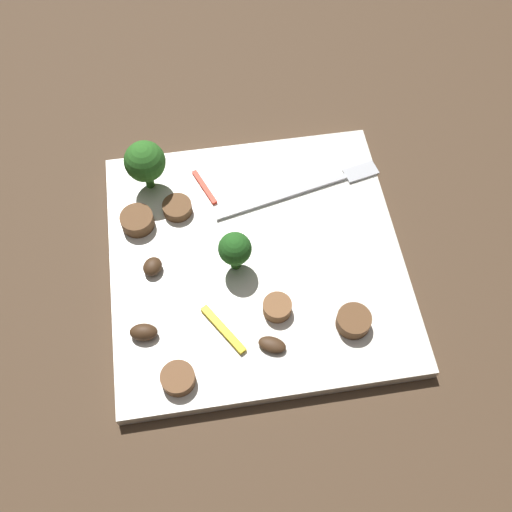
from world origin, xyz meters
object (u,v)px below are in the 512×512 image
sausage_slice_0 (354,321)px  mushroom_0 (278,344)px  broccoli_floret_1 (235,249)px  pepper_strip_0 (204,187)px  plate (256,260)px  fork (310,188)px  broccoli_floret_0 (145,162)px  sausage_slice_2 (178,378)px  sausage_slice_1 (277,307)px  sausage_slice_3 (177,208)px  mushroom_2 (153,267)px  mushroom_1 (144,332)px  sausage_slice_4 (137,221)px  pepper_strip_1 (223,329)px

sausage_slice_0 → mushroom_0: (-0.07, -0.01, -0.00)m
broccoli_floret_1 → pepper_strip_0: 0.10m
plate → fork: 0.10m
broccoli_floret_0 → sausage_slice_2: bearing=-87.3°
sausage_slice_1 → sausage_slice_3: size_ratio=0.90×
plate → mushroom_2: bearing=-179.5°
sausage_slice_0 → mushroom_2: sausage_slice_0 is taller
sausage_slice_3 → mushroom_1: 0.14m
sausage_slice_4 → pepper_strip_0: sausage_slice_4 is taller
sausage_slice_1 → pepper_strip_0: sausage_slice_1 is taller
sausage_slice_1 → mushroom_1: size_ratio=1.06×
mushroom_0 → pepper_strip_1: (-0.05, 0.02, -0.00)m
plate → mushroom_2: mushroom_2 is taller
plate → sausage_slice_0: size_ratio=8.97×
mushroom_1 → pepper_strip_0: 0.17m
sausage_slice_0 → mushroom_1: (-0.19, 0.02, -0.00)m
pepper_strip_1 → mushroom_2: bearing=129.2°
sausage_slice_1 → plate: bearing=99.8°
broccoli_floret_0 → mushroom_0: bearing=-62.8°
mushroom_0 → mushroom_2: size_ratio=1.25×
broccoli_floret_0 → mushroom_1: (-0.02, -0.17, -0.03)m
broccoli_floret_1 → pepper_strip_1: size_ratio=0.82×
broccoli_floret_0 → sausage_slice_3: (0.03, -0.04, -0.03)m
broccoli_floret_1 → mushroom_2: 0.08m
plate → sausage_slice_2: sausage_slice_2 is taller
broccoli_floret_1 → sausage_slice_4: (-0.09, 0.06, -0.02)m
mushroom_0 → mushroom_2: bearing=138.1°
sausage_slice_1 → pepper_strip_0: (-0.05, 0.15, -0.00)m
sausage_slice_1 → fork: bearing=66.4°
sausage_slice_2 → sausage_slice_1: bearing=29.1°
plate → sausage_slice_4: size_ratio=8.58×
sausage_slice_0 → sausage_slice_1: bearing=159.9°
sausage_slice_3 → pepper_strip_1: bearing=-77.9°
mushroom_1 → broccoli_floret_0: bearing=84.4°
sausage_slice_0 → sausage_slice_3: (-0.15, 0.15, -0.00)m
broccoli_floret_1 → sausage_slice_1: size_ratio=1.77×
broccoli_floret_1 → sausage_slice_1: (0.03, -0.05, -0.02)m
broccoli_floret_0 → pepper_strip_1: bearing=-72.6°
sausage_slice_2 → sausage_slice_0: bearing=10.2°
fork → sausage_slice_4: bearing=173.0°
fork → mushroom_0: mushroom_0 is taller
sausage_slice_3 → mushroom_1: mushroom_1 is taller
sausage_slice_4 → broccoli_floret_1: bearing=-34.1°
sausage_slice_1 → mushroom_2: bearing=151.6°
sausage_slice_2 → mushroom_0: (0.09, 0.02, -0.00)m
broccoli_floret_1 → mushroom_0: broccoli_floret_1 is taller
sausage_slice_3 → mushroom_2: 0.07m
fork → mushroom_0: 0.18m
sausage_slice_0 → sausage_slice_3: 0.21m
fork → pepper_strip_1: bearing=-139.7°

